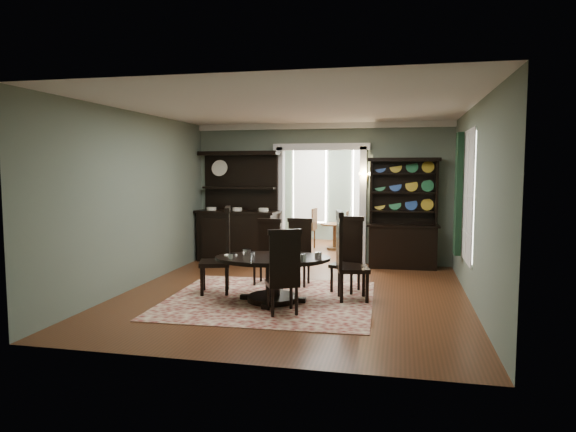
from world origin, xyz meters
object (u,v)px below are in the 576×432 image
object	(u,v)px
welsh_dresser	(403,228)
parlor_table	(335,232)
dining_table	(273,270)
sideboard	(239,223)

from	to	relation	value
welsh_dresser	parlor_table	size ratio (longest dim) A/B	3.19
dining_table	sideboard	distance (m)	3.57
sideboard	parlor_table	xyz separation A→B (m)	(1.86, 2.09, -0.42)
sideboard	welsh_dresser	size ratio (longest dim) A/B	1.07
dining_table	sideboard	world-z (taller)	sideboard
dining_table	welsh_dresser	bearing A→B (deg)	49.50
welsh_dresser	parlor_table	bearing A→B (deg)	126.82
welsh_dresser	parlor_table	distance (m)	2.67
dining_table	parlor_table	distance (m)	5.29
parlor_table	welsh_dresser	bearing A→B (deg)	-51.10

